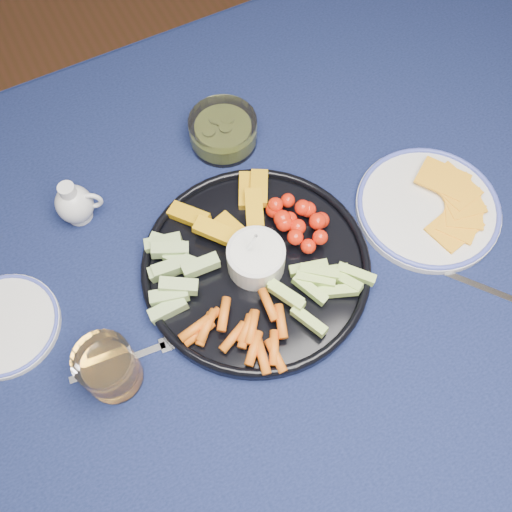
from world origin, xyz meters
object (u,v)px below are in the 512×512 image
pickle_bowl (223,132)px  side_plate_extra (4,325)px  crudite_platter (254,265)px  juice_tumbler (110,369)px  dining_table (279,260)px  cheese_plate (429,206)px  creamer_pitcher (75,204)px

pickle_bowl → side_plate_extra: 0.49m
crudite_platter → juice_tumbler: 0.27m
dining_table → side_plate_extra: side_plate_extra is taller
dining_table → cheese_plate: bearing=-16.4°
dining_table → creamer_pitcher: bearing=145.2°
dining_table → pickle_bowl: size_ratio=13.70×
pickle_bowl → juice_tumbler: bearing=-136.6°
cheese_plate → side_plate_extra: bearing=169.3°
side_plate_extra → cheese_plate: bearing=-10.7°
crudite_platter → side_plate_extra: size_ratio=2.15×
crudite_platter → dining_table: bearing=27.1°
creamer_pitcher → pickle_bowl: size_ratio=0.71×
creamer_pitcher → dining_table: bearing=-34.8°
creamer_pitcher → pickle_bowl: (0.29, 0.03, -0.01)m
cheese_plate → side_plate_extra: cheese_plate is taller
side_plate_extra → creamer_pitcher: bearing=38.2°
dining_table → pickle_bowl: 0.25m
crudite_platter → side_plate_extra: 0.40m
side_plate_extra → pickle_bowl: bearing=19.7°
crudite_platter → cheese_plate: 0.32m
crudite_platter → creamer_pitcher: size_ratio=4.25×
crudite_platter → juice_tumbler: bearing=-167.2°
cheese_plate → dining_table: bearing=163.6°
juice_tumbler → side_plate_extra: (-0.12, 0.15, -0.04)m
creamer_pitcher → juice_tumbler: bearing=-99.8°
side_plate_extra → dining_table: bearing=-7.5°
pickle_bowl → side_plate_extra: pickle_bowl is taller
pickle_bowl → cheese_plate: size_ratio=0.50×
creamer_pitcher → side_plate_extra: size_ratio=0.51×
dining_table → side_plate_extra: 0.47m
pickle_bowl → juice_tumbler: juice_tumbler is taller
cheese_plate → side_plate_extra: 0.71m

